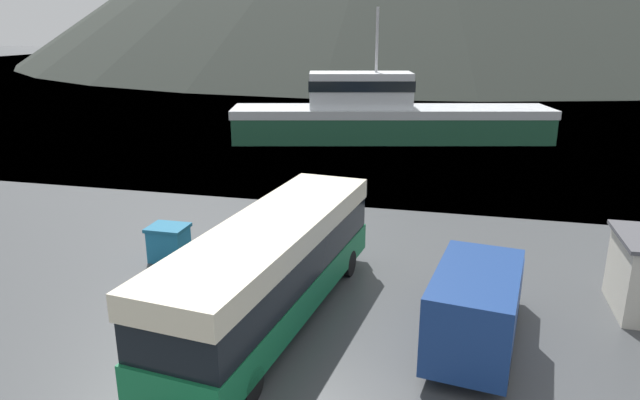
# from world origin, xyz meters

# --- Properties ---
(water_surface) EXTENTS (240.00, 240.00, 0.00)m
(water_surface) POSITION_xyz_m (0.00, 139.93, 0.00)
(water_surface) COLOR slate
(water_surface) RESTS_ON ground
(tour_bus) EXTENTS (3.78, 10.88, 3.07)m
(tour_bus) POSITION_xyz_m (-0.66, 8.65, 1.74)
(tour_bus) COLOR #146B3D
(tour_bus) RESTS_ON ground
(delivery_van) EXTENTS (2.85, 5.97, 2.40)m
(delivery_van) POSITION_xyz_m (5.08, 8.53, 1.27)
(delivery_van) COLOR navy
(delivery_van) RESTS_ON ground
(fishing_boat) EXTENTS (23.93, 9.87, 9.58)m
(fishing_boat) POSITION_xyz_m (-1.03, 36.63, 1.90)
(fishing_boat) COLOR #1E5138
(fishing_boat) RESTS_ON water_surface
(storage_bin) EXTENTS (1.39, 1.18, 1.32)m
(storage_bin) POSITION_xyz_m (-5.80, 11.98, 0.67)
(storage_bin) COLOR teal
(storage_bin) RESTS_ON ground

